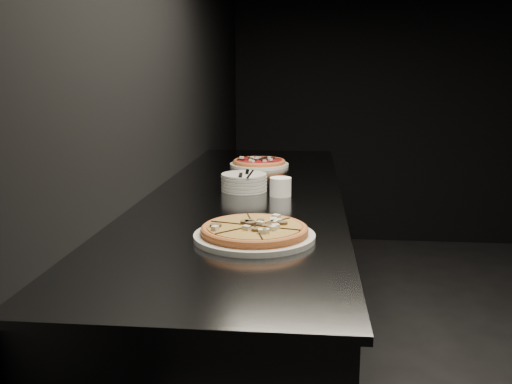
# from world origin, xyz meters

# --- Properties ---
(wall_left) EXTENTS (0.02, 5.00, 2.80)m
(wall_left) POSITION_xyz_m (-2.50, 0.00, 1.40)
(wall_left) COLOR black
(wall_left) RESTS_ON floor
(counter) EXTENTS (0.74, 2.44, 0.92)m
(counter) POSITION_xyz_m (-2.13, 0.00, 0.46)
(counter) COLOR #55565C
(counter) RESTS_ON floor
(pizza_mushroom) EXTENTS (0.37, 0.37, 0.04)m
(pizza_mushroom) POSITION_xyz_m (-2.03, -0.64, 0.94)
(pizza_mushroom) COLOR silver
(pizza_mushroom) RESTS_ON counter
(pizza_tomato) EXTENTS (0.32, 0.32, 0.03)m
(pizza_tomato) POSITION_xyz_m (-2.14, 0.63, 0.94)
(pizza_tomato) COLOR silver
(pizza_tomato) RESTS_ON counter
(plate_stack) EXTENTS (0.18, 0.18, 0.07)m
(plate_stack) POSITION_xyz_m (-2.14, 0.03, 0.95)
(plate_stack) COLOR silver
(plate_stack) RESTS_ON counter
(cutlery) EXTENTS (0.07, 0.19, 0.01)m
(cutlery) POSITION_xyz_m (-2.13, 0.02, 0.99)
(cutlery) COLOR #ADAFB4
(cutlery) RESTS_ON plate_stack
(ramekin) EXTENTS (0.08, 0.08, 0.07)m
(ramekin) POSITION_xyz_m (-1.99, -0.06, 0.96)
(ramekin) COLOR white
(ramekin) RESTS_ON counter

